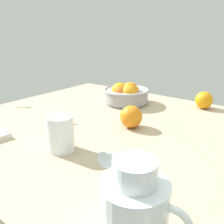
# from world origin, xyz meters

# --- Properties ---
(ground_plane) EXTENTS (1.20, 1.03, 0.03)m
(ground_plane) POSITION_xyz_m (0.00, 0.00, -0.01)
(ground_plane) COLOR tan
(fruit_bowl) EXTENTS (0.22, 0.22, 0.11)m
(fruit_bowl) POSITION_xyz_m (-0.12, 0.27, 0.05)
(fruit_bowl) COLOR #99999E
(fruit_bowl) RESTS_ON ground_plane
(juice_pitcher) EXTENTS (0.16, 0.12, 0.16)m
(juice_pitcher) POSITION_xyz_m (0.35, -0.40, 0.06)
(juice_pitcher) COLOR white
(juice_pitcher) RESTS_ON ground_plane
(juice_glass) EXTENTS (0.08, 0.08, 0.11)m
(juice_glass) POSITION_xyz_m (-0.00, -0.25, 0.05)
(juice_glass) COLOR white
(juice_glass) RESTS_ON ground_plane
(loose_orange_0) EXTENTS (0.08, 0.08, 0.08)m
(loose_orange_0) POSITION_xyz_m (0.07, 0.02, 0.04)
(loose_orange_0) COLOR orange
(loose_orange_0) RESTS_ON ground_plane
(loose_orange_1) EXTENTS (0.08, 0.08, 0.08)m
(loose_orange_1) POSITION_xyz_m (0.21, 0.42, 0.04)
(loose_orange_1) COLOR orange
(loose_orange_1) RESTS_ON ground_plane
(spoon) EXTENTS (0.11, 0.15, 0.01)m
(spoon) POSITION_xyz_m (0.25, -0.28, 0.00)
(spoon) COLOR silver
(spoon) RESTS_ON ground_plane
(herb_sprig_0) EXTENTS (0.04, 0.05, 0.01)m
(herb_sprig_0) POSITION_xyz_m (-0.12, -0.10, 0.00)
(herb_sprig_0) COLOR #3D853C
(herb_sprig_0) RESTS_ON ground_plane
(herb_sprig_1) EXTENTS (0.06, 0.05, 0.01)m
(herb_sprig_1) POSITION_xyz_m (-0.46, -0.08, 0.00)
(herb_sprig_1) COLOR #3D8834
(herb_sprig_1) RESTS_ON ground_plane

